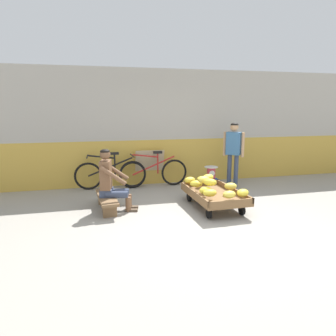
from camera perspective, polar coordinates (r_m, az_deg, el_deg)
ground_plane at (r=4.94m, az=8.50°, el=-11.13°), size 80.00×80.00×0.00m
back_wall at (r=7.68m, az=-0.40°, el=7.61°), size 16.00×0.30×2.78m
banana_cart at (r=5.85m, az=8.56°, el=-5.09°), size 0.89×1.47×0.36m
banana_pile at (r=5.73m, az=8.02°, el=-3.17°), size 0.89×1.41×0.26m
low_bench at (r=5.78m, az=-11.33°, el=-5.81°), size 0.38×1.12×0.27m
vendor_seated at (r=5.67m, az=-10.59°, el=-2.26°), size 0.72×0.56×1.14m
plastic_crate at (r=6.89m, az=7.96°, el=-3.36°), size 0.36×0.28×0.30m
weighing_scale at (r=6.82m, az=8.04°, el=-0.90°), size 0.30×0.30×0.29m
bicycle_near_left at (r=7.25m, az=-10.65°, el=-1.07°), size 1.66×0.48×0.86m
bicycle_far_left at (r=7.30m, az=-2.70°, el=-0.81°), size 1.66×0.48×0.86m
sign_board at (r=7.55m, az=-3.50°, el=0.17°), size 0.70×0.29×0.87m
customer_adult at (r=7.22m, az=12.12°, el=3.65°), size 0.39×0.36×1.53m
shopping_bag at (r=6.65m, az=10.86°, el=-4.25°), size 0.18×0.12×0.24m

